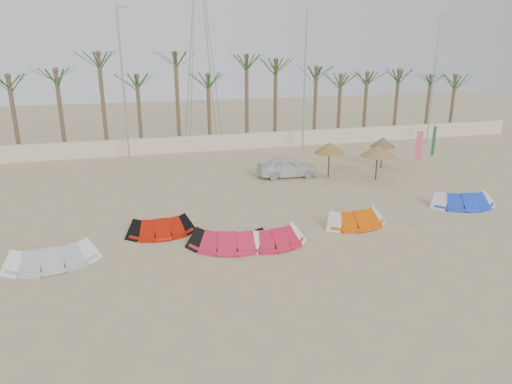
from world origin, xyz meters
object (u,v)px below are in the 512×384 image
object	(u,v)px
kite_grey	(53,253)
parasol_left	(330,148)
parasol_right	(383,142)
kite_red_left	(161,224)
parasol_mid	(378,151)
kite_red_right	(274,235)
kite_blue	(460,198)
car	(287,167)
kite_orange	(354,216)
kite_red_mid	(227,236)

from	to	relation	value
kite_grey	parasol_left	distance (m)	18.07
kite_grey	parasol_right	bearing A→B (deg)	25.64
kite_red_left	parasol_left	distance (m)	13.31
kite_grey	kite_red_left	bearing A→B (deg)	23.96
parasol_mid	parasol_right	size ratio (longest dim) A/B	1.02
kite_red_right	kite_blue	xyz separation A→B (m)	(11.34, 2.11, 0.00)
parasol_mid	car	size ratio (longest dim) A/B	0.58
kite_orange	car	bearing A→B (deg)	92.01
kite_orange	parasol_left	world-z (taller)	parasol_left
kite_red_right	car	bearing A→B (deg)	67.58
kite_red_mid	parasol_mid	distance (m)	13.84
kite_red_mid	car	bearing A→B (deg)	57.50
kite_blue	parasol_mid	xyz separation A→B (m)	(-1.83, 5.76, 1.48)
kite_red_mid	kite_red_right	xyz separation A→B (m)	(2.02, -0.38, -0.00)
kite_blue	kite_grey	bearing A→B (deg)	-175.82
parasol_left	car	size ratio (longest dim) A/B	0.60
parasol_left	kite_orange	bearing A→B (deg)	-105.89
car	kite_orange	bearing A→B (deg)	-174.03
parasol_left	parasol_mid	size ratio (longest dim) A/B	1.04
kite_blue	car	bearing A→B (deg)	132.14
kite_red_left	parasol_right	xyz separation A→B (m)	(16.10, 7.88, 1.44)
kite_orange	parasol_right	xyz separation A→B (m)	(6.96, 9.31, 1.44)
kite_orange	parasol_mid	size ratio (longest dim) A/B	1.44
kite_blue	parasol_right	distance (m)	8.47
kite_red_mid	parasol_right	world-z (taller)	parasol_right
kite_blue	parasol_mid	bearing A→B (deg)	107.60
parasol_left	parasol_mid	xyz separation A→B (m)	(2.75, -1.33, -0.09)
parasol_mid	parasol_left	bearing A→B (deg)	154.22
kite_red_right	kite_orange	size ratio (longest dim) A/B	0.96
parasol_mid	kite_blue	bearing A→B (deg)	-72.40
kite_grey	kite_blue	xyz separation A→B (m)	(20.40, 1.49, 0.00)
kite_orange	kite_red_left	bearing A→B (deg)	171.10
kite_orange	parasol_mid	world-z (taller)	parasol_mid
kite_red_mid	parasol_mid	xyz separation A→B (m)	(11.53, 7.50, 1.48)
kite_blue	parasol_right	bearing A→B (deg)	89.45
kite_blue	kite_red_right	bearing A→B (deg)	-169.44
kite_red_right	parasol_right	distance (m)	15.55
kite_grey	kite_red_right	xyz separation A→B (m)	(9.06, -0.62, -0.00)
kite_red_right	kite_blue	bearing A→B (deg)	10.56
kite_red_right	car	distance (m)	10.89
kite_blue	parasol_left	xyz separation A→B (m)	(-4.58, 7.09, 1.57)
kite_red_right	parasol_left	xyz separation A→B (m)	(6.76, 9.21, 1.58)
kite_red_left	car	size ratio (longest dim) A/B	0.80
kite_orange	kite_red_mid	bearing A→B (deg)	-173.27
kite_red_left	parasol_right	distance (m)	17.98
parasol_left	kite_red_left	bearing A→B (deg)	-149.88
kite_grey	parasol_left	world-z (taller)	parasol_left
kite_orange	kite_blue	distance (m)	6.95
kite_red_right	parasol_left	world-z (taller)	parasol_left
kite_red_right	kite_red_left	bearing A→B (deg)	151.16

